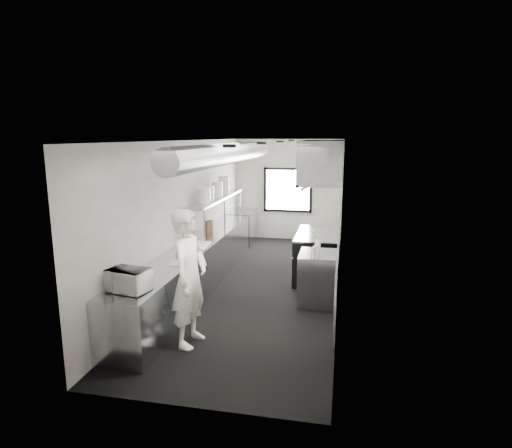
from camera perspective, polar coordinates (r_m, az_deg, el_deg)
The scene contains 35 objects.
floor at distance 8.61m, azimuth 0.62°, elevation -8.04°, with size 3.00×8.00×0.01m, color black.
ceiling at distance 8.11m, azimuth 0.67°, elevation 10.95°, with size 3.00×8.00×0.01m, color white.
wall_back at distance 12.15m, azimuth 4.23°, elevation 4.50°, with size 3.00×0.02×2.80m, color beige.
wall_front at distance 4.50m, azimuth -9.14°, elevation -7.88°, with size 3.00×0.02×2.80m, color beige.
wall_left at distance 8.65m, azimuth -9.16°, elevation 1.51°, with size 0.02×8.00×2.80m, color beige.
wall_right at distance 8.10m, azimuth 11.12°, elevation 0.77°, with size 0.02×8.00×2.80m, color beige.
wall_cladding at distance 8.59m, azimuth 10.79°, elevation -4.44°, with size 0.03×5.50×1.10m, color #939AA0.
hvac_duct at distance 8.66m, azimuth -3.44°, elevation 9.31°, with size 0.40×0.40×6.40m, color #96989E.
service_window at distance 12.12m, azimuth 4.21°, elevation 4.48°, with size 1.36×0.05×1.25m.
exhaust_hood at distance 8.69m, azimuth 8.74°, elevation 8.15°, with size 0.81×2.20×0.88m.
prep_counter at distance 8.30m, azimuth -7.90°, elevation -5.63°, with size 0.70×6.00×0.90m, color #939AA0.
pass_shelf at distance 9.46m, azimuth -5.31°, elevation 3.30°, with size 0.45×3.00×0.68m.
range at distance 9.01m, azimuth 8.00°, elevation -4.12°, with size 0.88×1.60×0.94m.
bottle_station at distance 7.67m, azimuth 8.15°, elevation -7.08°, with size 0.65×0.80×0.90m, color #939AA0.
far_work_table at distance 11.74m, azimuth -1.92°, elevation -0.43°, with size 0.70×1.20×0.90m, color #939AA0.
notice_sheet_a at distance 6.88m, azimuth 10.82°, elevation 0.58°, with size 0.02×0.28×0.38m, color silver.
notice_sheet_b at distance 6.55m, azimuth 10.76°, elevation -0.42°, with size 0.02×0.28×0.38m, color silver.
line_cook at distance 6.07m, azimuth -8.77°, elevation -7.06°, with size 0.70×0.46×1.92m, color white.
microwave at distance 5.90m, azimuth -16.46°, elevation -7.11°, with size 0.49×0.37×0.29m, color white.
deli_tub_a at distance 6.37m, azimuth -15.29°, elevation -6.57°, with size 0.13×0.13×0.10m, color #A7B1A3.
deli_tub_b at distance 6.38m, azimuth -15.02°, elevation -6.50°, with size 0.14×0.14×0.10m, color #A7B1A3.
newspaper at distance 7.02m, azimuth -10.06°, elevation -5.03°, with size 0.29×0.36×0.01m, color white.
small_plate at distance 7.20m, azimuth -10.25°, elevation -4.57°, with size 0.19×0.19×0.02m, color silver.
pastry at distance 7.19m, azimuth -10.26°, elevation -4.16°, with size 0.09×0.09×0.09m, color tan.
cutting_board at distance 8.05m, azimuth -7.95°, elevation -2.76°, with size 0.44×0.59×0.02m, color silver.
knife_block at distance 9.17m, azimuth -6.33°, elevation -0.29°, with size 0.09×0.21×0.23m, color brown.
plate_stack_a at distance 8.77m, azimuth -6.82°, elevation 3.81°, with size 0.25×0.25×0.29m, color silver.
plate_stack_b at distance 9.06m, azimuth -6.25°, elevation 4.08°, with size 0.23×0.23×0.30m, color silver.
plate_stack_c at distance 9.55m, azimuth -5.12°, elevation 4.58°, with size 0.23×0.23×0.32m, color silver.
plate_stack_d at distance 10.12m, azimuth -4.29°, elevation 5.21°, with size 0.26×0.26×0.41m, color silver.
squeeze_bottle_a at distance 7.22m, azimuth 7.70°, elevation -3.71°, with size 0.07×0.07×0.20m, color silver.
squeeze_bottle_b at distance 7.41m, azimuth 8.04°, elevation -3.43°, with size 0.06×0.06×0.17m, color silver.
squeeze_bottle_c at distance 7.53m, azimuth 7.96°, elevation -3.23°, with size 0.05×0.05×0.16m, color silver.
squeeze_bottle_d at distance 7.71m, azimuth 8.28°, elevation -2.79°, with size 0.06×0.06×0.18m, color silver.
squeeze_bottle_e at distance 7.85m, azimuth 8.03°, elevation -2.57°, with size 0.06×0.06×0.17m, color silver.
Camera 1 is at (1.53, -7.96, 2.89)m, focal length 30.33 mm.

